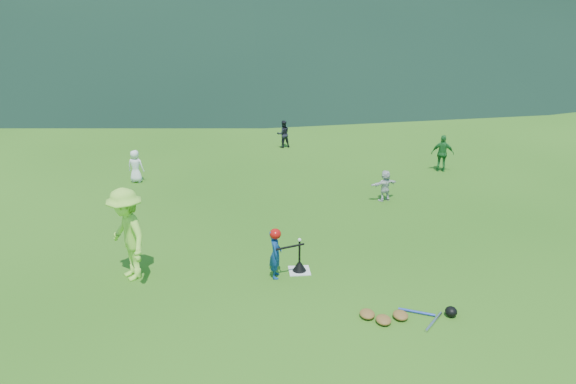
# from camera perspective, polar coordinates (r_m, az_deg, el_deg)

# --- Properties ---
(ground) EXTENTS (120.00, 120.00, 0.00)m
(ground) POSITION_cam_1_polar(r_m,az_deg,el_deg) (12.15, 1.16, -8.04)
(ground) COLOR #275914
(ground) RESTS_ON ground
(home_plate) EXTENTS (0.45, 0.45, 0.02)m
(home_plate) POSITION_cam_1_polar(r_m,az_deg,el_deg) (12.15, 1.16, -8.00)
(home_plate) COLOR silver
(home_plate) RESTS_ON ground
(baseball) EXTENTS (0.08, 0.08, 0.08)m
(baseball) POSITION_cam_1_polar(r_m,az_deg,el_deg) (11.82, 1.19, -4.88)
(baseball) COLOR white
(baseball) RESTS_ON batting_tee
(batter_child) EXTENTS (0.30, 0.42, 1.06)m
(batter_child) POSITION_cam_1_polar(r_m,az_deg,el_deg) (11.69, -1.28, -6.30)
(batter_child) COLOR navy
(batter_child) RESTS_ON ground
(adult_coach) EXTENTS (1.28, 1.47, 1.97)m
(adult_coach) POSITION_cam_1_polar(r_m,az_deg,el_deg) (11.94, -16.02, -4.16)
(adult_coach) COLOR #A2EC45
(adult_coach) RESTS_ON ground
(fielder_a) EXTENTS (0.56, 0.44, 1.02)m
(fielder_a) POSITION_cam_1_polar(r_m,az_deg,el_deg) (18.04, -15.23, 2.54)
(fielder_a) COLOR white
(fielder_a) RESTS_ON ground
(fielder_b) EXTENTS (0.58, 0.49, 1.03)m
(fielder_b) POSITION_cam_1_polar(r_m,az_deg,el_deg) (21.29, -0.48, 5.92)
(fielder_b) COLOR black
(fielder_b) RESTS_ON ground
(fielder_c) EXTENTS (0.77, 0.51, 1.22)m
(fielder_c) POSITION_cam_1_polar(r_m,az_deg,el_deg) (19.09, 15.43, 3.80)
(fielder_c) COLOR #206D2C
(fielder_c) RESTS_ON ground
(fielder_d) EXTENTS (0.88, 0.53, 0.90)m
(fielder_d) POSITION_cam_1_polar(r_m,az_deg,el_deg) (16.11, 9.83, 0.65)
(fielder_d) COLOR silver
(fielder_d) RESTS_ON ground
(batting_tee) EXTENTS (0.30, 0.30, 0.68)m
(batting_tee) POSITION_cam_1_polar(r_m,az_deg,el_deg) (12.09, 1.16, -7.50)
(batting_tee) COLOR black
(batting_tee) RESTS_ON home_plate
(batter_gear) EXTENTS (0.73, 0.28, 0.43)m
(batter_gear) POSITION_cam_1_polar(r_m,az_deg,el_deg) (11.51, -1.18, -4.39)
(batter_gear) COLOR #B80E0C
(batter_gear) RESTS_ON ground
(equipment_pile) EXTENTS (1.80, 0.81, 0.19)m
(equipment_pile) POSITION_cam_1_polar(r_m,az_deg,el_deg) (10.74, 11.39, -12.19)
(equipment_pile) COLOR olive
(equipment_pile) RESTS_ON ground
(outfield_fence) EXTENTS (70.07, 0.08, 1.33)m
(outfield_fence) POSITION_cam_1_polar(r_m,az_deg,el_deg) (38.99, -3.75, 12.63)
(outfield_fence) COLOR gray
(outfield_fence) RESTS_ON ground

